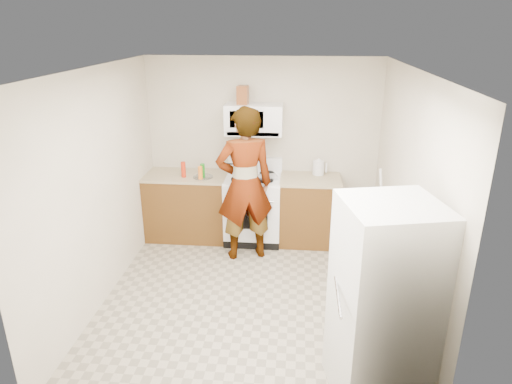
# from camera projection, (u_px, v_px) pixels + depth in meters

# --- Properties ---
(floor) EXTENTS (3.60, 3.60, 0.00)m
(floor) POSITION_uv_depth(u_px,v_px,m) (249.00, 297.00, 5.15)
(floor) COLOR gray
(floor) RESTS_ON ground
(back_wall) EXTENTS (3.20, 0.02, 2.50)m
(back_wall) POSITION_uv_depth(u_px,v_px,m) (262.00, 149.00, 6.38)
(back_wall) COLOR beige
(back_wall) RESTS_ON floor
(right_wall) EXTENTS (0.02, 3.60, 2.50)m
(right_wall) POSITION_uv_depth(u_px,v_px,m) (406.00, 199.00, 4.57)
(right_wall) COLOR beige
(right_wall) RESTS_ON floor
(cabinet_left) EXTENTS (1.12, 0.62, 0.90)m
(cabinet_left) POSITION_uv_depth(u_px,v_px,m) (188.00, 207.00, 6.47)
(cabinet_left) COLOR #583B14
(cabinet_left) RESTS_ON floor
(counter_left) EXTENTS (1.14, 0.64, 0.03)m
(counter_left) POSITION_uv_depth(u_px,v_px,m) (186.00, 176.00, 6.31)
(counter_left) COLOR #9A8F68
(counter_left) RESTS_ON cabinet_left
(cabinet_right) EXTENTS (0.80, 0.62, 0.90)m
(cabinet_right) POSITION_uv_depth(u_px,v_px,m) (309.00, 211.00, 6.32)
(cabinet_right) COLOR #583B14
(cabinet_right) RESTS_ON floor
(counter_right) EXTENTS (0.82, 0.64, 0.03)m
(counter_right) POSITION_uv_depth(u_px,v_px,m) (311.00, 179.00, 6.16)
(counter_right) COLOR #9A8F68
(counter_right) RESTS_ON cabinet_right
(gas_range) EXTENTS (0.76, 0.65, 1.13)m
(gas_range) POSITION_uv_depth(u_px,v_px,m) (253.00, 207.00, 6.37)
(gas_range) COLOR white
(gas_range) RESTS_ON floor
(microwave) EXTENTS (0.76, 0.38, 0.40)m
(microwave) POSITION_uv_depth(u_px,v_px,m) (254.00, 119.00, 6.06)
(microwave) COLOR white
(microwave) RESTS_ON back_wall
(person) EXTENTS (0.84, 0.68, 1.99)m
(person) POSITION_uv_depth(u_px,v_px,m) (245.00, 185.00, 5.72)
(person) COLOR tan
(person) RESTS_ON floor
(fridge) EXTENTS (0.84, 0.84, 1.70)m
(fridge) POSITION_uv_depth(u_px,v_px,m) (383.00, 304.00, 3.55)
(fridge) COLOR silver
(fridge) RESTS_ON floor
(kettle) EXTENTS (0.19, 0.19, 0.19)m
(kettle) POSITION_uv_depth(u_px,v_px,m) (318.00, 168.00, 6.28)
(kettle) COLOR silver
(kettle) RESTS_ON counter_right
(jug) EXTENTS (0.15, 0.15, 0.24)m
(jug) POSITION_uv_depth(u_px,v_px,m) (243.00, 95.00, 5.95)
(jug) COLOR brown
(jug) RESTS_ON microwave
(saucepan) EXTENTS (0.27, 0.27, 0.13)m
(saucepan) POSITION_uv_depth(u_px,v_px,m) (242.00, 167.00, 6.35)
(saucepan) COLOR #BABABF
(saucepan) RESTS_ON gas_range
(tray) EXTENTS (0.29, 0.23, 0.05)m
(tray) POSITION_uv_depth(u_px,v_px,m) (268.00, 177.00, 6.13)
(tray) COLOR white
(tray) RESTS_ON gas_range
(bottle_spray) EXTENTS (0.08, 0.08, 0.21)m
(bottle_spray) POSITION_uv_depth(u_px,v_px,m) (183.00, 170.00, 6.16)
(bottle_spray) COLOR red
(bottle_spray) RESTS_ON counter_left
(bottle_hot_sauce) EXTENTS (0.07, 0.07, 0.18)m
(bottle_hot_sauce) POSITION_uv_depth(u_px,v_px,m) (200.00, 173.00, 6.07)
(bottle_hot_sauce) COLOR orange
(bottle_hot_sauce) RESTS_ON counter_left
(bottle_green_cap) EXTENTS (0.08, 0.08, 0.20)m
(bottle_green_cap) POSITION_uv_depth(u_px,v_px,m) (203.00, 171.00, 6.13)
(bottle_green_cap) COLOR #178117
(bottle_green_cap) RESTS_ON counter_left
(pot_lid) EXTENTS (0.29, 0.29, 0.01)m
(pot_lid) POSITION_uv_depth(u_px,v_px,m) (203.00, 177.00, 6.18)
(pot_lid) COLOR silver
(pot_lid) RESTS_ON counter_left
(broom) EXTENTS (0.22, 0.21, 1.29)m
(broom) POSITION_uv_depth(u_px,v_px,m) (382.00, 216.00, 5.65)
(broom) COLOR white
(broom) RESTS_ON floor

